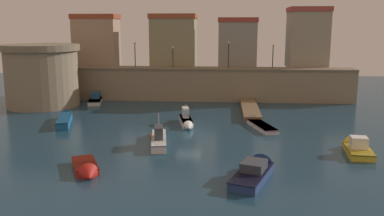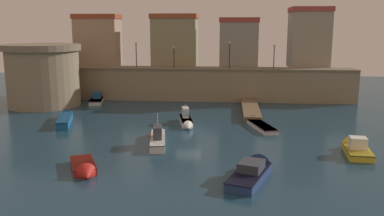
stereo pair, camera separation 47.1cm
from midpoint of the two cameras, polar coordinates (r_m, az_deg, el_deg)
name	(u,v)px [view 1 (the left image)]	position (r m, az deg, el deg)	size (l,w,h in m)	color
ground_plane	(189,131)	(41.65, -0.79, -3.26)	(99.69, 99.69, 0.00)	#19384C
quay_wall	(200,84)	(59.05, 0.87, 3.38)	(43.16, 3.53, 4.69)	gray
old_town_backdrop	(203,40)	(62.53, 1.31, 9.47)	(37.97, 5.66, 8.77)	tan
fortress_tower	(42,75)	(57.99, -20.33, 4.31)	(10.07, 10.07, 8.14)	gray
pier_dock	(250,109)	(51.56, 7.78, -0.14)	(2.03, 12.55, 0.70)	brown
quay_lamp_0	(135,51)	(59.94, -8.15, 7.89)	(0.32, 0.32, 3.55)	black
quay_lamp_1	(173,53)	(59.00, -2.91, 7.62)	(0.32, 0.32, 2.99)	black
quay_lamp_2	(229,51)	(58.47, 4.86, 7.95)	(0.32, 0.32, 3.67)	black
quay_lamp_3	(273,52)	(58.83, 10.95, 7.60)	(0.32, 0.32, 3.31)	black
moored_boat_0	(258,124)	(44.41, 8.79, -2.15)	(3.36, 6.93, 1.40)	silver
moored_boat_1	(256,170)	(29.85, 8.46, -8.46)	(3.88, 6.78, 1.84)	navy
moored_boat_2	(187,121)	(44.08, -1.07, -1.77)	(2.21, 5.71, 2.33)	silver
moored_boat_3	(96,98)	(60.12, -13.35, 1.33)	(3.04, 7.18, 1.93)	silver
moored_boat_4	(159,137)	(37.77, -4.98, -4.01)	(2.32, 7.21, 3.10)	white
moored_boat_5	(65,119)	(47.56, -17.48, -1.43)	(3.25, 7.42, 1.18)	#195689
moored_boat_6	(356,147)	(37.63, 21.49, -5.02)	(2.34, 5.29, 2.10)	gold
moored_boat_7	(86,169)	(31.09, -14.87, -8.22)	(3.41, 4.86, 1.51)	red
mooring_buoy_0	(153,136)	(39.99, -5.80, -3.94)	(0.63, 0.63, 0.63)	#EA4C19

